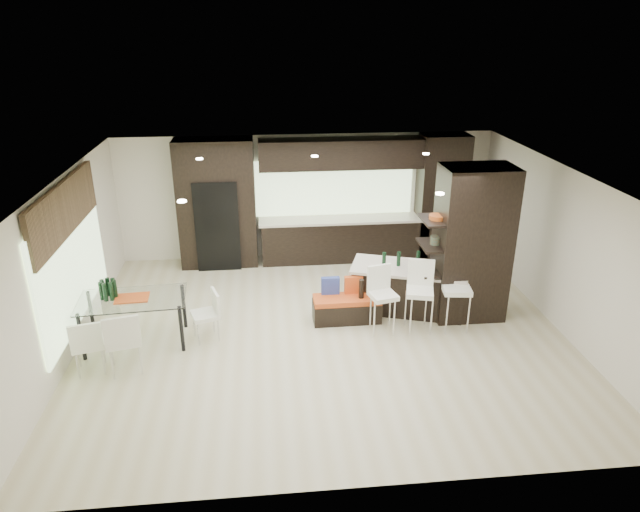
{
  "coord_description": "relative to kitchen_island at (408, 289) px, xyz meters",
  "views": [
    {
      "loc": [
        -0.92,
        -8.38,
        4.89
      ],
      "look_at": [
        0.0,
        0.6,
        1.15
      ],
      "focal_mm": 32.0,
      "sensor_mm": 36.0,
      "label": 1
    }
  ],
  "objects": [
    {
      "name": "dining_table",
      "position": [
        -4.67,
        -0.67,
        -0.02
      ],
      "size": [
        1.72,
        1.04,
        0.8
      ],
      "primitive_type": "cube",
      "rotation": [
        0.0,
        0.0,
        0.07
      ],
      "color": "white",
      "rests_on": "ground"
    },
    {
      "name": "chair_end",
      "position": [
        -3.55,
        -0.67,
        -0.03
      ],
      "size": [
        0.52,
        0.52,
        0.77
      ],
      "primitive_type": "cube",
      "rotation": [
        0.0,
        0.0,
        1.88
      ],
      "color": "white",
      "rests_on": "ground"
    },
    {
      "name": "stool_left",
      "position": [
        -0.62,
        -0.74,
        0.05
      ],
      "size": [
        0.5,
        0.5,
        0.93
      ],
      "primitive_type": "cube",
      "rotation": [
        0.0,
        0.0,
        0.24
      ],
      "color": "white",
      "rests_on": "ground"
    },
    {
      "name": "stool_mid",
      "position": [
        0.0,
        -0.75,
        0.08
      ],
      "size": [
        0.53,
        0.53,
        0.99
      ],
      "primitive_type": "cube",
      "rotation": [
        0.0,
        0.0,
        -0.25
      ],
      "color": "white",
      "rests_on": "ground"
    },
    {
      "name": "stone_accent",
      "position": [
        -5.53,
        -0.46,
        1.83
      ],
      "size": [
        0.08,
        3.0,
        0.8
      ],
      "primitive_type": "cube",
      "color": "brown",
      "rests_on": "left_wall"
    },
    {
      "name": "kitchen_island",
      "position": [
        0.0,
        0.0,
        0.0
      ],
      "size": [
        2.18,
        1.46,
        0.84
      ],
      "primitive_type": "cube",
      "rotation": [
        0.0,
        0.0,
        -0.32
      ],
      "color": "black",
      "rests_on": "ground"
    },
    {
      "name": "bench",
      "position": [
        -1.15,
        -0.29,
        -0.19
      ],
      "size": [
        1.18,
        0.47,
        0.45
      ],
      "primitive_type": "cube",
      "rotation": [
        0.0,
        0.0,
        0.01
      ],
      "color": "black",
      "rests_on": "ground"
    },
    {
      "name": "back_wall",
      "position": [
        -1.6,
        2.84,
        0.93
      ],
      "size": [
        8.0,
        0.02,
        2.7
      ],
      "primitive_type": "cube",
      "color": "silver",
      "rests_on": "ground"
    },
    {
      "name": "ceiling",
      "position": [
        -1.6,
        -0.66,
        2.28
      ],
      "size": [
        8.0,
        7.0,
        0.02
      ],
      "primitive_type": "cube",
      "color": "white",
      "rests_on": "ground"
    },
    {
      "name": "refrigerator",
      "position": [
        -3.5,
        2.46,
        0.53
      ],
      "size": [
        0.9,
        0.68,
        1.9
      ],
      "primitive_type": "cube",
      "color": "black",
      "rests_on": "ground"
    },
    {
      "name": "chair_far",
      "position": [
        -5.19,
        -1.45,
        -0.0
      ],
      "size": [
        0.54,
        0.54,
        0.83
      ],
      "primitive_type": "cube",
      "rotation": [
        0.0,
        0.0,
        0.24
      ],
      "color": "white",
      "rests_on": "ground"
    },
    {
      "name": "chair_near",
      "position": [
        -4.67,
        -1.48,
        0.05
      ],
      "size": [
        0.61,
        0.61,
        0.94
      ],
      "primitive_type": "cube",
      "rotation": [
        0.0,
        0.0,
        0.24
      ],
      "color": "white",
      "rests_on": "ground"
    },
    {
      "name": "floor_vase",
      "position": [
        0.7,
        0.24,
        0.18
      ],
      "size": [
        0.48,
        0.48,
        1.19
      ],
      "primitive_type": null,
      "rotation": [
        0.0,
        0.0,
        -0.11
      ],
      "color": "#494F38",
      "rests_on": "ground"
    },
    {
      "name": "window_back",
      "position": [
        -1.0,
        2.8,
        1.13
      ],
      "size": [
        3.4,
        0.04,
        1.2
      ],
      "primitive_type": "cube",
      "color": "#B2D199",
      "rests_on": "back_wall"
    },
    {
      "name": "ground",
      "position": [
        -1.6,
        -0.66,
        -0.42
      ],
      "size": [
        8.0,
        8.0,
        0.0
      ],
      "primitive_type": "plane",
      "color": "beige",
      "rests_on": "ground"
    },
    {
      "name": "window_left",
      "position": [
        -5.56,
        -0.46,
        0.93
      ],
      "size": [
        0.04,
        3.2,
        1.9
      ],
      "primitive_type": "cube",
      "color": "#B2D199",
      "rests_on": "left_wall"
    },
    {
      "name": "partition_column",
      "position": [
        1.0,
        -0.26,
        0.93
      ],
      "size": [
        1.2,
        0.8,
        2.7
      ],
      "primitive_type": "cube",
      "color": "black",
      "rests_on": "ground"
    },
    {
      "name": "back_cabinetry",
      "position": [
        -1.1,
        2.51,
        0.93
      ],
      "size": [
        6.8,
        0.68,
        2.7
      ],
      "primitive_type": "cube",
      "color": "black",
      "rests_on": "ground"
    },
    {
      "name": "ceiling_spots",
      "position": [
        -1.6,
        -0.41,
        2.26
      ],
      "size": [
        4.0,
        3.0,
        0.02
      ],
      "primitive_type": "cube",
      "color": "white",
      "rests_on": "ceiling"
    },
    {
      "name": "stool_right",
      "position": [
        0.62,
        -0.76,
        0.1
      ],
      "size": [
        0.51,
        0.51,
        1.03
      ],
      "primitive_type": "cube",
      "rotation": [
        0.0,
        0.0,
        -0.12
      ],
      "color": "white",
      "rests_on": "ground"
    },
    {
      "name": "left_wall",
      "position": [
        -5.6,
        -0.66,
        0.93
      ],
      "size": [
        0.02,
        7.0,
        2.7
      ],
      "primitive_type": "cube",
      "color": "silver",
      "rests_on": "ground"
    },
    {
      "name": "right_wall",
      "position": [
        2.4,
        -0.66,
        0.93
      ],
      "size": [
        0.02,
        7.0,
        2.7
      ],
      "primitive_type": "cube",
      "color": "silver",
      "rests_on": "ground"
    }
  ]
}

